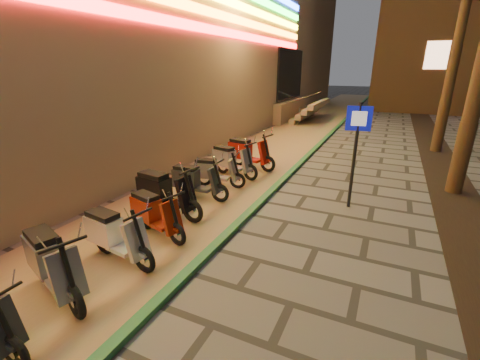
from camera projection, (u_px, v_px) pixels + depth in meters
The scene contains 13 objects.
ground at pixel (212, 325), 4.27m from camera, with size 120.00×120.00×0.00m, color #474442.
parking_strip at pixel (275, 146), 13.85m from camera, with size 3.40×60.00×0.01m, color #8C7251.
green_curb at pixel (314, 149), 13.15m from camera, with size 0.18×60.00×0.10m, color #235F33.
planting_strip at pixel (466, 222), 7.10m from camera, with size 1.20×40.00×0.02m, color black.
pedestrian_sign at pixel (356, 142), 7.35m from camera, with size 0.55×0.14×2.51m.
scooter_3 at pixel (51, 262), 4.75m from camera, with size 1.66×0.89×1.18m.
scooter_4 at pixel (113, 235), 5.59m from camera, with size 1.58×0.63×1.11m.
scooter_5 at pixel (153, 213), 6.47m from camera, with size 1.51×0.74×1.06m.
scooter_6 at pixel (163, 192), 7.32m from camera, with size 1.79×0.68×1.26m.
scooter_7 at pixel (194, 180), 8.28m from camera, with size 1.56×0.55×1.10m.
scooter_8 at pixel (214, 171), 9.08m from camera, with size 1.47×0.67×1.04m.
scooter_9 at pixel (230, 160), 9.99m from camera, with size 1.66×0.77×1.17m.
scooter_10 at pixel (247, 152), 10.77m from camera, with size 1.76×0.77×1.24m.
Camera 1 is at (1.77, -2.90, 3.25)m, focal length 24.00 mm.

